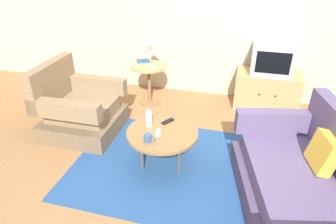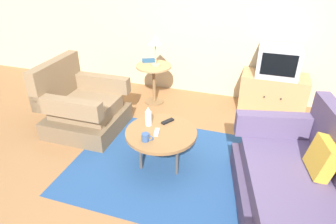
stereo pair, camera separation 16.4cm
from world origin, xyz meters
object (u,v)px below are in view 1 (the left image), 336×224
table_lamp (150,41)px  tv_remote_silver (158,132)px  vase (149,117)px  tv_remote_dark (168,121)px  book (143,61)px  couch (306,192)px  side_table (149,76)px  mug (148,138)px  armchair (79,110)px  tv_stand (267,90)px  coffee_table (162,134)px  television (272,59)px

table_lamp → tv_remote_silver: size_ratio=3.06×
vase → tv_remote_dark: 0.24m
vase → book: bearing=111.2°
couch → side_table: bearing=35.4°
side_table → mug: bearing=-72.2°
side_table → vase: (0.44, -1.35, 0.10)m
table_lamp → mug: (0.50, -1.67, -0.51)m
table_lamp → armchair: bearing=-123.1°
tv_remote_silver → couch: bearing=-116.1°
vase → book: (-0.58, 1.50, 0.09)m
tv_stand → book: (-1.91, -0.18, 0.36)m
tv_remote_silver → table_lamp: bearing=8.3°
coffee_table → book: bearing=115.7°
book → side_table: bearing=-72.4°
couch → vase: bearing=60.4°
vase → book: vase is taller
television → table_lamp: size_ratio=1.25×
table_lamp → mug: bearing=-73.3°
tv_stand → mug: (-1.24, -1.98, 0.20)m
couch → television: 2.23m
vase → tv_remote_silver: size_ratio=1.50×
television → tv_remote_silver: bearing=-123.5°
tv_remote_dark → tv_remote_silver: (-0.04, -0.25, -0.00)m
armchair → television: size_ratio=1.62×
vase → table_lamp: bearing=106.9°
television → side_table: bearing=-169.8°
couch → tv_remote_dark: (-1.42, 0.61, 0.15)m
television → armchair: bearing=-151.0°
couch → table_lamp: table_lamp is taller
book → mug: bearing=-95.1°
tv_stand → tv_remote_silver: 2.17m
tv_remote_silver → television: bearing=-45.6°
vase → couch: bearing=-16.9°
armchair → vase: bearing=72.4°
coffee_table → table_lamp: size_ratio=1.70×
coffee_table → tv_remote_dark: size_ratio=4.87×
tv_stand → couch: bearing=-82.7°
book → vase: bearing=-94.3°
television → table_lamp: bearing=-170.1°
side_table → book: bearing=133.1°
coffee_table → tv_stand: (1.15, 1.76, -0.13)m
mug → tv_remote_dark: bearing=77.1°
television → book: 1.92m
table_lamp → vase: size_ratio=2.04×
armchair → coffee_table: size_ratio=1.19×
armchair → television: 2.81m
armchair → table_lamp: 1.41m
armchair → tv_remote_dark: armchair is taller
television → tv_remote_dark: size_ratio=3.59×
table_lamp → tv_remote_dark: (0.60, -1.24, -0.54)m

